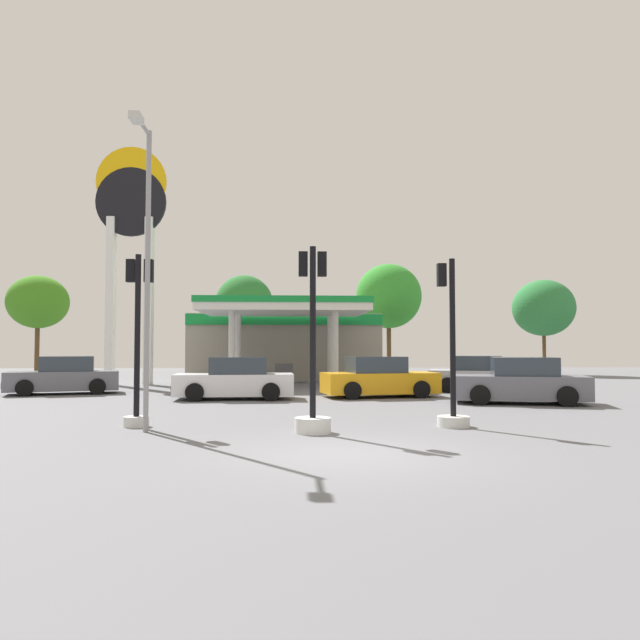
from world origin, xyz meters
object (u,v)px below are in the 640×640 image
Objects in this scene: traffic_signal_2 at (452,379)px; corner_streetlamp at (146,248)px; car_2 at (64,377)px; traffic_signal_0 at (138,350)px; car_3 at (520,382)px; tree_1 at (244,305)px; station_pole_sign at (131,235)px; car_1 at (235,380)px; tree_0 at (38,302)px; traffic_signal_1 at (313,377)px; car_0 at (480,376)px; car_4 at (379,379)px; tree_3 at (544,308)px; tree_2 at (389,296)px.

corner_streetlamp is (-7.27, -0.79, 3.04)m from traffic_signal_2.
traffic_signal_0 reaches higher than car_2.
car_3 is 0.68× the size of corner_streetlamp.
car_2 is 0.68× the size of tree_1.
traffic_signal_2 is (-3.97, -5.86, 0.44)m from car_3.
car_2 is 0.98× the size of car_3.
station_pole_sign is 12.87m from car_1.
station_pole_sign is 2.91× the size of traffic_signal_0.
tree_1 is at bearing 10.13° from tree_0.
tree_1 is (-3.65, 27.76, 3.53)m from traffic_signal_1.
car_2 is at bearing 117.26° from corner_streetlamp.
tree_0 is at bearing 135.20° from station_pole_sign.
corner_streetlamp is at bearing -133.88° from car_0.
traffic_signal_1 is at bearing -56.98° from tree_0.
car_4 is at bearing 73.03° from traffic_signal_1.
car_2 is 13.03m from car_4.
corner_streetlamp is (-6.77, -9.57, 3.50)m from car_4.
car_1 is at bearing -136.58° from tree_3.
car_4 is (-4.74, -2.41, 0.01)m from car_0.
car_1 is 22.02m from tree_0.
tree_3 is (9.79, 20.92, 3.94)m from car_3.
tree_1 is 0.98× the size of corner_streetlamp.
car_2 is 12.05m from traffic_signal_0.
tree_2 reaches higher than tree_1.
car_0 is at bearing 26.88° from car_4.
tree_1 is 9.99m from tree_2.
tree_1 is (-7.10, 26.89, 3.62)m from traffic_signal_2.
corner_streetlamp is (12.72, -25.37, -0.57)m from tree_0.
station_pole_sign reaches higher than corner_streetlamp.
tree_2 is 1.10× the size of corner_streetlamp.
tree_1 is at bearing 88.67° from traffic_signal_0.
traffic_signal_1 is at bearing -1.31° from corner_streetlamp.
car_3 is at bearing -33.18° from car_4.
car_0 is 18.69m from tree_3.
car_1 is 0.67× the size of tree_3.
station_pole_sign is 2.99× the size of traffic_signal_2.
car_0 is 17.59m from car_2.
station_pole_sign reaches higher than tree_2.
car_4 is 1.12× the size of traffic_signal_2.
corner_streetlamp is at bearing -62.74° from car_2.
traffic_signal_0 is (-11.69, -5.46, 1.14)m from car_3.
traffic_signal_2 reaches higher than car_4.
station_pole_sign is 2.63× the size of car_2.
car_2 is 1.10× the size of traffic_signal_1.
station_pole_sign is at bearing 79.17° from car_2.
station_pole_sign is at bearing 145.41° from car_4.
tree_1 reaches higher than car_2.
tree_1 is 27.68m from corner_streetlamp.
tree_3 is (14.26, 17.99, 3.95)m from car_4.
car_1 is at bearing 77.47° from traffic_signal_0.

